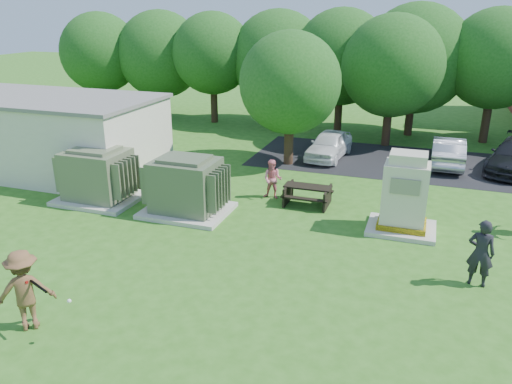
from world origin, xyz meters
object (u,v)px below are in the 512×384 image
at_px(person_by_generator, 481,253).
at_px(transformer_left, 98,176).
at_px(picnic_table, 308,193).
at_px(car_silver_a, 448,151).
at_px(transformer_right, 186,187).
at_px(generator_cabinet, 404,197).
at_px(batter, 25,290).
at_px(car_white, 329,145).
at_px(person_at_picnic, 273,179).

bearing_deg(person_by_generator, transformer_left, -0.04).
height_order(picnic_table, car_silver_a, car_silver_a).
bearing_deg(transformer_left, person_by_generator, -8.42).
relative_size(transformer_right, picnic_table, 1.73).
height_order(generator_cabinet, picnic_table, generator_cabinet).
relative_size(picnic_table, person_by_generator, 0.93).
distance_m(batter, car_white, 16.44).
relative_size(transformer_right, person_at_picnic, 1.95).
relative_size(transformer_left, transformer_right, 1.00).
distance_m(batter, car_silver_a, 18.98).
bearing_deg(car_white, picnic_table, -79.79).
bearing_deg(person_at_picnic, person_by_generator, -32.30).
xyz_separation_m(transformer_left, person_by_generator, (13.22, -1.96, -0.04)).
relative_size(car_white, car_silver_a, 0.95).
xyz_separation_m(person_by_generator, person_at_picnic, (-7.06, 4.35, -0.16)).
distance_m(transformer_right, picnic_table, 4.50).
distance_m(transformer_left, car_white, 11.18).
relative_size(transformer_left, person_at_picnic, 1.95).
bearing_deg(person_by_generator, generator_cabinet, -45.35).
xyz_separation_m(transformer_right, generator_cabinet, (7.39, 0.94, 0.20)).
bearing_deg(person_at_picnic, car_white, 80.78).
bearing_deg(car_silver_a, picnic_table, 55.14).
relative_size(generator_cabinet, car_white, 0.69).
relative_size(transformer_right, car_silver_a, 0.74).
relative_size(picnic_table, car_silver_a, 0.43).
xyz_separation_m(person_at_picnic, car_white, (0.94, 6.23, -0.11)).
xyz_separation_m(batter, car_silver_a, (9.18, 16.61, -0.30)).
relative_size(person_by_generator, car_silver_a, 0.46).
xyz_separation_m(generator_cabinet, person_at_picnic, (-4.93, 1.45, -0.40)).
bearing_deg(picnic_table, transformer_left, -164.04).
relative_size(picnic_table, batter, 0.89).
relative_size(generator_cabinet, person_by_generator, 1.43).
bearing_deg(person_by_generator, transformer_right, -3.24).
bearing_deg(generator_cabinet, person_at_picnic, 163.60).
relative_size(transformer_left, generator_cabinet, 1.13).
bearing_deg(person_by_generator, car_silver_a, -78.32).
bearing_deg(generator_cabinet, car_silver_a, 79.82).
bearing_deg(car_white, car_silver_a, 11.93).
xyz_separation_m(person_by_generator, car_white, (-6.12, 10.58, -0.27)).
relative_size(transformer_right, person_by_generator, 1.61).
height_order(batter, car_white, batter).
bearing_deg(transformer_right, generator_cabinet, 7.28).
xyz_separation_m(transformer_left, person_at_picnic, (6.16, 2.39, -0.20)).
height_order(person_by_generator, person_at_picnic, person_by_generator).
bearing_deg(person_at_picnic, transformer_left, -159.41).
height_order(transformer_left, picnic_table, transformer_left).
distance_m(transformer_left, batter, 8.14).
bearing_deg(car_white, transformer_right, -105.74).
relative_size(batter, car_silver_a, 0.48).
distance_m(car_white, car_silver_a, 5.50).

